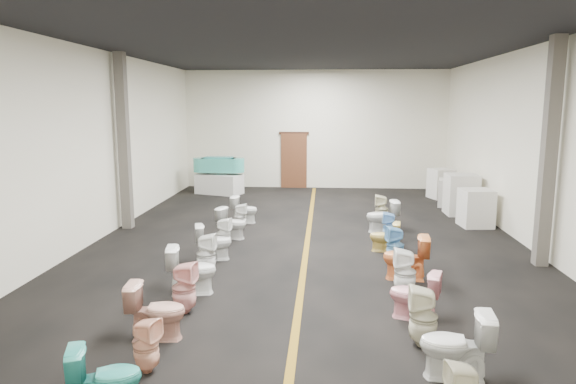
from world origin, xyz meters
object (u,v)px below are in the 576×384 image
Objects in this scene: toilet_left_0 at (106,378)px; toilet_left_7 at (224,234)px; appliance_crate_d at (441,184)px; toilet_right_7 at (385,237)px; toilet_left_1 at (146,346)px; toilet_right_8 at (390,227)px; toilet_left_3 at (184,288)px; toilet_left_8 at (232,223)px; toilet_left_10 at (245,209)px; toilet_right_5 at (406,257)px; toilet_right_6 at (395,245)px; display_table at (219,184)px; appliance_crate_c at (451,193)px; appliance_crate_a at (476,208)px; toilet_right_10 at (382,209)px; toilet_right_3 at (414,295)px; toilet_right_1 at (456,345)px; toilet_left_9 at (240,217)px; toilet_right_4 at (405,272)px; toilet_left_5 at (206,254)px; toilet_left_6 at (214,242)px; toilet_right_9 at (382,216)px; bathtub at (219,164)px; toilet_left_4 at (192,270)px; toilet_left_2 at (157,311)px; toilet_right_2 at (423,317)px; appliance_crate_b at (461,194)px.

toilet_left_7 is (0.03, 6.17, -0.02)m from toilet_left_0.
toilet_right_7 is (-2.68, -6.75, -0.18)m from appliance_crate_d.
toilet_left_1 is 0.96× the size of toilet_right_8.
toilet_left_3 is 3.57m from toilet_left_7.
toilet_left_8 reaches higher than toilet_left_7.
toilet_left_10 is 5.74m from toilet_right_5.
toilet_right_5 reaches higher than toilet_right_6.
toilet_right_6 is (5.25, -8.00, 0.03)m from display_table.
toilet_left_3 is (-6.15, -8.95, -0.02)m from appliance_crate_c.
display_table is 1.87× the size of appliance_crate_c.
toilet_left_8 is at bearing -121.14° from toilet_right_5.
appliance_crate_a is 1.25× the size of toilet_right_10.
appliance_crate_d is 10.71m from toilet_right_3.
toilet_right_1 is (3.73, -7.90, 0.05)m from toilet_left_10.
toilet_left_9 is at bearing -146.52° from toilet_right_1.
appliance_crate_c reaches higher than toilet_right_4.
toilet_left_0 is 0.94× the size of toilet_right_10.
toilet_left_7 is at bearing -115.63° from toilet_right_3.
toilet_left_5 is 0.94m from toilet_left_6.
toilet_left_8 reaches higher than toilet_left_1.
toilet_left_7 is at bearing 0.79° from toilet_left_5.
appliance_crate_c is 1.29× the size of toilet_right_7.
toilet_left_10 is at bearing -108.44° from toilet_right_9.
appliance_crate_c reaches higher than toilet_left_0.
bathtub is 2.28× the size of toilet_right_4.
toilet_left_7 is (-0.01, 1.73, -0.04)m from toilet_left_5.
toilet_left_6 is 5.26m from toilet_right_10.
toilet_left_4 reaches higher than toilet_right_10.
toilet_left_7 is (0.05, 0.79, -0.02)m from toilet_left_6.
appliance_crate_d reaches higher than toilet_left_2.
toilet_right_6 is at bearing -21.98° from toilet_left_1.
toilet_right_1 is at bearing 11.26° from toilet_right_7.
display_table is 8.10m from toilet_left_6.
toilet_right_10 is at bearing -73.83° from toilet_left_9.
toilet_left_4 is at bearing -42.91° from toilet_right_7.
toilet_left_8 is 0.81m from toilet_left_9.
toilet_left_4 is 3.88m from toilet_right_5.
appliance_crate_d is 1.28× the size of toilet_left_5.
toilet_left_2 is at bearing -85.37° from toilet_right_2.
toilet_right_6 is (0.07, 1.74, -0.02)m from toilet_right_4.
appliance_crate_b is at bearing 171.04° from toilet_right_1.
toilet_right_8 reaches higher than toilet_left_1.
toilet_left_3 and toilet_right_9 have the same top height.
toilet_right_2 reaches higher than toilet_left_3.
toilet_left_10 is 0.88× the size of toilet_right_2.
toilet_right_10 reaches higher than toilet_left_8.
toilet_left_8 is 0.88× the size of toilet_right_5.
display_table is at bearing 13.08° from toilet_left_3.
toilet_left_1 is 0.86× the size of toilet_left_5.
display_table is 7.34m from toilet_left_7.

